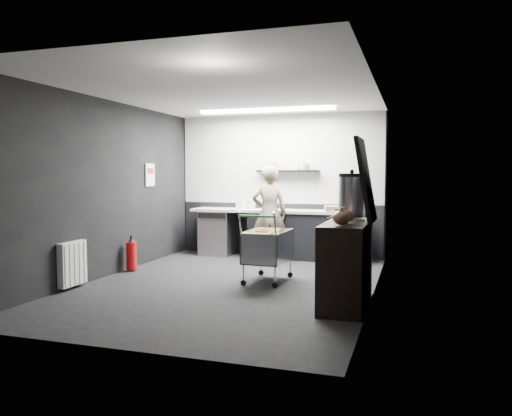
% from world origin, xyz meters
% --- Properties ---
extents(floor, '(5.50, 5.50, 0.00)m').
position_xyz_m(floor, '(0.00, 0.00, 0.00)').
color(floor, black).
rests_on(floor, ground).
extents(ceiling, '(5.50, 5.50, 0.00)m').
position_xyz_m(ceiling, '(0.00, 0.00, 2.70)').
color(ceiling, silver).
rests_on(ceiling, wall_back).
extents(wall_back, '(5.50, 0.00, 5.50)m').
position_xyz_m(wall_back, '(0.00, 2.75, 1.35)').
color(wall_back, black).
rests_on(wall_back, floor).
extents(wall_front, '(5.50, 0.00, 5.50)m').
position_xyz_m(wall_front, '(0.00, -2.75, 1.35)').
color(wall_front, black).
rests_on(wall_front, floor).
extents(wall_left, '(0.00, 5.50, 5.50)m').
position_xyz_m(wall_left, '(-2.00, 0.00, 1.35)').
color(wall_left, black).
rests_on(wall_left, floor).
extents(wall_right, '(0.00, 5.50, 5.50)m').
position_xyz_m(wall_right, '(2.00, 0.00, 1.35)').
color(wall_right, black).
rests_on(wall_right, floor).
extents(kitchen_wall_panel, '(3.95, 0.02, 1.70)m').
position_xyz_m(kitchen_wall_panel, '(0.00, 2.73, 1.85)').
color(kitchen_wall_panel, '#AFAFAB').
rests_on(kitchen_wall_panel, wall_back).
extents(dado_panel, '(3.95, 0.02, 1.00)m').
position_xyz_m(dado_panel, '(0.00, 2.73, 0.50)').
color(dado_panel, black).
rests_on(dado_panel, wall_back).
extents(floating_shelf, '(1.20, 0.22, 0.04)m').
position_xyz_m(floating_shelf, '(0.20, 2.62, 1.62)').
color(floating_shelf, black).
rests_on(floating_shelf, wall_back).
extents(wall_clock, '(0.20, 0.03, 0.20)m').
position_xyz_m(wall_clock, '(1.40, 2.72, 2.15)').
color(wall_clock, silver).
rests_on(wall_clock, wall_back).
extents(poster, '(0.02, 0.30, 0.40)m').
position_xyz_m(poster, '(-1.98, 1.30, 1.55)').
color(poster, white).
rests_on(poster, wall_left).
extents(poster_red_band, '(0.02, 0.22, 0.10)m').
position_xyz_m(poster_red_band, '(-1.98, 1.30, 1.62)').
color(poster_red_band, red).
rests_on(poster_red_band, poster).
extents(radiator, '(0.10, 0.50, 0.60)m').
position_xyz_m(radiator, '(-1.94, -0.90, 0.35)').
color(radiator, silver).
rests_on(radiator, wall_left).
extents(ceiling_strip, '(2.40, 0.20, 0.04)m').
position_xyz_m(ceiling_strip, '(0.00, 1.85, 2.67)').
color(ceiling_strip, white).
rests_on(ceiling_strip, ceiling).
extents(prep_counter, '(3.20, 0.61, 0.90)m').
position_xyz_m(prep_counter, '(0.14, 2.42, 0.46)').
color(prep_counter, black).
rests_on(prep_counter, floor).
extents(person, '(0.72, 0.58, 1.72)m').
position_xyz_m(person, '(0.03, 1.97, 0.86)').
color(person, '#BFB398').
rests_on(person, floor).
extents(shopping_cart, '(0.58, 0.93, 1.01)m').
position_xyz_m(shopping_cart, '(0.46, 0.37, 0.48)').
color(shopping_cart, silver).
rests_on(shopping_cart, floor).
extents(sideboard, '(0.57, 1.33, 2.00)m').
position_xyz_m(sideboard, '(1.74, -0.58, 0.63)').
color(sideboard, black).
rests_on(sideboard, floor).
extents(fire_extinguisher, '(0.17, 0.17, 0.55)m').
position_xyz_m(fire_extinguisher, '(-1.85, 0.44, 0.27)').
color(fire_extinguisher, red).
rests_on(fire_extinguisher, floor).
extents(cardboard_box, '(0.54, 0.46, 0.09)m').
position_xyz_m(cardboard_box, '(1.19, 2.37, 0.95)').
color(cardboard_box, olive).
rests_on(cardboard_box, prep_counter).
extents(pink_tub, '(0.18, 0.18, 0.18)m').
position_xyz_m(pink_tub, '(-0.47, 2.42, 0.99)').
color(pink_tub, beige).
rests_on(pink_tub, prep_counter).
extents(white_container, '(0.21, 0.19, 0.15)m').
position_xyz_m(white_container, '(-0.64, 2.37, 0.98)').
color(white_container, silver).
rests_on(white_container, prep_counter).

